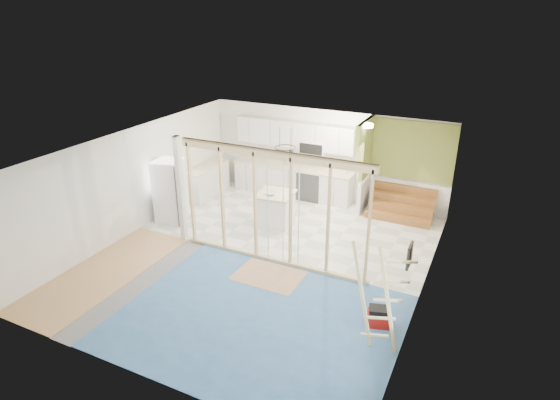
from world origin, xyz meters
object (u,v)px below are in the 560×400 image
at_px(ladder, 378,299).
at_px(fridge, 170,191).
at_px(island, 276,209).
at_px(toolbox, 379,317).

bearing_deg(ladder, fridge, 153.79).
bearing_deg(ladder, island, 132.02).
bearing_deg(toolbox, ladder, -98.45).
relative_size(toolbox, ladder, 0.24).
distance_m(fridge, toolbox, 6.41).
bearing_deg(fridge, island, 3.11).
height_order(fridge, toolbox, fridge).
xyz_separation_m(island, ladder, (3.56, -3.52, 0.55)).
height_order(toolbox, ladder, ladder).
xyz_separation_m(fridge, toolbox, (6.07, -1.98, -0.65)).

